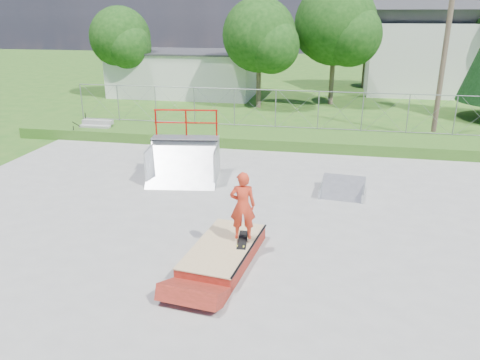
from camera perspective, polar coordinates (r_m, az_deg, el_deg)
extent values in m
plane|color=#295E1A|center=(12.99, -1.49, -6.26)|extent=(120.00, 120.00, 0.00)
cube|color=gray|center=(12.98, -1.49, -6.18)|extent=(20.00, 16.00, 0.04)
cube|color=#295E1A|center=(21.74, 3.96, 5.18)|extent=(24.00, 3.00, 0.50)
cube|color=maroon|center=(11.48, -1.99, -8.90)|extent=(1.66, 2.92, 0.39)
cube|color=tan|center=(11.38, -2.00, -7.98)|extent=(1.69, 2.94, 0.03)
cube|color=black|center=(11.48, 0.32, -7.37)|extent=(0.29, 0.81, 0.13)
imported|color=red|center=(11.12, 0.32, -3.50)|extent=(0.67, 0.50, 1.68)
cube|color=silver|center=(35.28, -6.59, 12.77)|extent=(10.00, 6.00, 3.00)
cube|color=silver|center=(38.07, 21.41, 13.60)|extent=(8.00, 6.00, 5.00)
cube|color=#323238|center=(37.94, 22.07, 18.69)|extent=(8.40, 6.08, 6.08)
cylinder|color=brown|center=(23.96, 23.69, 14.09)|extent=(0.24, 0.24, 8.00)
cylinder|color=brown|center=(30.08, 2.27, 11.16)|extent=(0.30, 0.30, 2.45)
sphere|color=#11370F|center=(29.77, 2.36, 17.23)|extent=(4.48, 4.48, 4.48)
sphere|color=#11370F|center=(29.13, 3.87, 16.05)|extent=(3.36, 3.36, 3.36)
cylinder|color=brown|center=(31.68, 11.09, 11.57)|extent=(0.30, 0.30, 2.80)
sphere|color=#11370F|center=(31.40, 11.55, 18.16)|extent=(5.12, 5.12, 5.12)
sphere|color=#11370F|center=(30.79, 13.32, 16.81)|extent=(3.84, 3.84, 3.84)
cylinder|color=brown|center=(34.91, -13.97, 11.65)|extent=(0.30, 0.30, 2.27)
sphere|color=#11370F|center=(34.65, -14.39, 16.49)|extent=(4.16, 4.16, 4.16)
sphere|color=#11370F|center=(33.88, -13.45, 15.62)|extent=(3.12, 3.12, 3.12)
cylinder|color=brown|center=(39.74, 14.88, 12.37)|extent=(0.30, 0.30, 2.10)
sphere|color=#11370F|center=(39.51, 15.24, 16.29)|extent=(3.84, 3.84, 3.84)
sphere|color=#11370F|center=(39.11, 16.30, 15.46)|extent=(2.88, 2.88, 2.88)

